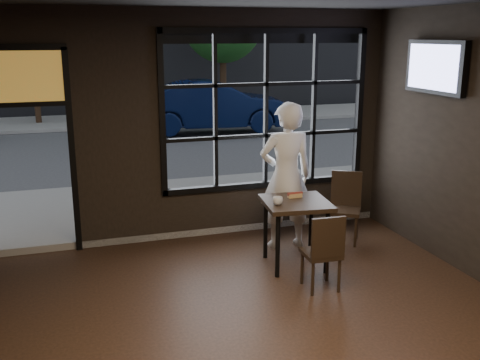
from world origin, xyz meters
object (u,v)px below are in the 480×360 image
object	(u,v)px
chair_near	(321,251)
navy_car	(213,106)
cafe_table	(295,233)
man	(286,176)

from	to	relation	value
chair_near	navy_car	xyz separation A→B (m)	(1.49, 10.32, 0.37)
cafe_table	man	world-z (taller)	man
chair_near	man	distance (m)	1.48
man	navy_car	distance (m)	9.06
cafe_table	navy_car	bearing A→B (deg)	87.54
cafe_table	chair_near	xyz separation A→B (m)	(0.02, -0.71, 0.03)
cafe_table	chair_near	size ratio (longest dim) A/B	0.94
man	cafe_table	bearing A→B (deg)	82.64
cafe_table	navy_car	world-z (taller)	navy_car
cafe_table	man	xyz separation A→B (m)	(0.13, 0.66, 0.57)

